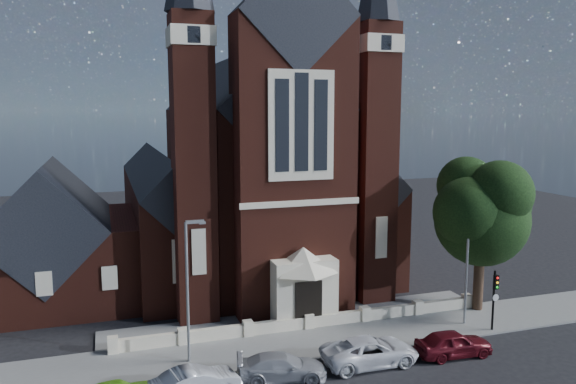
# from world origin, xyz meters

# --- Properties ---
(ground) EXTENTS (120.00, 120.00, 0.00)m
(ground) POSITION_xyz_m (0.00, 15.00, 0.00)
(ground) COLOR black
(ground) RESTS_ON ground
(pavement_strip) EXTENTS (60.00, 5.00, 0.12)m
(pavement_strip) POSITION_xyz_m (0.00, 4.50, 0.00)
(pavement_strip) COLOR slate
(pavement_strip) RESTS_ON ground
(forecourt_paving) EXTENTS (26.00, 3.00, 0.14)m
(forecourt_paving) POSITION_xyz_m (0.00, 8.50, 0.00)
(forecourt_paving) COLOR slate
(forecourt_paving) RESTS_ON ground
(forecourt_wall) EXTENTS (24.00, 0.40, 0.90)m
(forecourt_wall) POSITION_xyz_m (0.00, 6.50, 0.00)
(forecourt_wall) COLOR beige
(forecourt_wall) RESTS_ON ground
(church) EXTENTS (20.01, 34.90, 29.20)m
(church) POSITION_xyz_m (-0.00, 22.94, 8.19)
(church) COLOR #4C1E14
(church) RESTS_ON ground
(parish_hall) EXTENTS (12.00, 12.20, 10.24)m
(parish_hall) POSITION_xyz_m (-16.00, 18.00, 4.01)
(parish_hall) COLOR #4C1E14
(parish_hall) RESTS_ON ground
(street_tree) EXTENTS (6.40, 6.60, 10.70)m
(street_tree) POSITION_xyz_m (12.60, 5.71, 6.96)
(street_tree) COLOR black
(street_tree) RESTS_ON ground
(street_lamp_left) EXTENTS (1.16, 0.22, 8.09)m
(street_lamp_left) POSITION_xyz_m (-7.91, 4.00, 4.60)
(street_lamp_left) COLOR gray
(street_lamp_left) RESTS_ON ground
(street_lamp_right) EXTENTS (1.16, 0.22, 8.09)m
(street_lamp_right) POSITION_xyz_m (10.09, 4.00, 4.60)
(street_lamp_right) COLOR gray
(street_lamp_right) RESTS_ON ground
(traffic_signal) EXTENTS (0.28, 0.42, 4.00)m
(traffic_signal) POSITION_xyz_m (11.00, 2.43, 2.58)
(traffic_signal) COLOR black
(traffic_signal) RESTS_ON ground
(car_silver_a) EXTENTS (4.63, 2.39, 1.45)m
(car_silver_a) POSITION_xyz_m (-8.23, 0.20, 0.73)
(car_silver_a) COLOR #B4B6BC
(car_silver_a) RESTS_ON ground
(car_silver_b) EXTENTS (5.01, 2.90, 1.37)m
(car_silver_b) POSITION_xyz_m (-3.67, 0.57, 0.68)
(car_silver_b) COLOR #9A9CA1
(car_silver_b) RESTS_ON ground
(car_white_suv) EXTENTS (5.50, 2.58, 1.52)m
(car_white_suv) POSITION_xyz_m (1.51, 0.72, 0.76)
(car_white_suv) COLOR white
(car_white_suv) RESTS_ON ground
(car_dark_red) EXTENTS (4.54, 2.04, 1.51)m
(car_dark_red) POSITION_xyz_m (6.50, 0.18, 0.76)
(car_dark_red) COLOR #550E16
(car_dark_red) RESTS_ON ground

